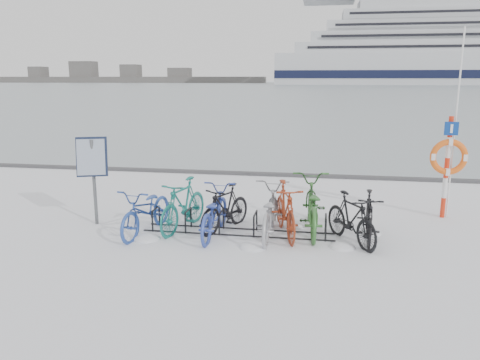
# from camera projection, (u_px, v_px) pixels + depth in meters

# --- Properties ---
(ground) EXTENTS (900.00, 900.00, 0.00)m
(ground) POSITION_uv_depth(u_px,v_px,m) (238.00, 233.00, 9.81)
(ground) COLOR white
(ground) RESTS_ON ground
(ice_sheet) EXTENTS (400.00, 298.00, 0.02)m
(ice_sheet) POSITION_uv_depth(u_px,v_px,m) (317.00, 87.00, 159.01)
(ice_sheet) COLOR #919CA4
(ice_sheet) RESTS_ON ground
(quay_edge) EXTENTS (400.00, 0.25, 0.10)m
(quay_edge) POSITION_uv_depth(u_px,v_px,m) (269.00, 174.00, 15.48)
(quay_edge) COLOR #3F3F42
(quay_edge) RESTS_ON ground
(bike_rack) EXTENTS (4.00, 0.48, 0.46)m
(bike_rack) POSITION_uv_depth(u_px,v_px,m) (238.00, 225.00, 9.77)
(bike_rack) COLOR black
(bike_rack) RESTS_ON ground
(info_board) EXTENTS (0.69, 0.45, 1.94)m
(info_board) POSITION_uv_depth(u_px,v_px,m) (92.00, 162.00, 10.09)
(info_board) COLOR #595B5E
(info_board) RESTS_ON ground
(lifebuoy_station) EXTENTS (0.82, 0.23, 4.26)m
(lifebuoy_station) POSITION_uv_depth(u_px,v_px,m) (449.00, 157.00, 10.53)
(lifebuoy_station) COLOR red
(lifebuoy_station) RESTS_ON ground
(cruise_ferry) EXTENTS (154.55, 29.11, 50.78)m
(cruise_ferry) POSITION_uv_depth(u_px,v_px,m) (456.00, 52.00, 199.22)
(cruise_ferry) COLOR silver
(cruise_ferry) RESTS_ON ground
(shoreline) EXTENTS (180.00, 12.00, 9.50)m
(shoreline) POSITION_uv_depth(u_px,v_px,m) (112.00, 78.00, 279.57)
(shoreline) COLOR #484848
(shoreline) RESTS_ON ground
(bike_0) EXTENTS (0.97, 2.05, 1.03)m
(bike_0) POSITION_uv_depth(u_px,v_px,m) (147.00, 209.00, 9.73)
(bike_0) COLOR #274697
(bike_0) RESTS_ON ground
(bike_1) EXTENTS (0.95, 1.95, 1.13)m
(bike_1) POSITION_uv_depth(u_px,v_px,m) (183.00, 203.00, 9.96)
(bike_1) COLOR #166B62
(bike_1) RESTS_ON ground
(bike_2) EXTENTS (0.74, 1.99, 1.03)m
(bike_2) POSITION_uv_depth(u_px,v_px,m) (214.00, 210.00, 9.61)
(bike_2) COLOR #2E439E
(bike_2) RESTS_ON ground
(bike_3) EXTENTS (1.14, 1.71, 1.00)m
(bike_3) POSITION_uv_depth(u_px,v_px,m) (225.00, 207.00, 9.94)
(bike_3) COLOR black
(bike_3) RESTS_ON ground
(bike_4) EXTENTS (0.73, 2.08, 1.09)m
(bike_4) POSITION_uv_depth(u_px,v_px,m) (269.00, 210.00, 9.54)
(bike_4) COLOR #93959B
(bike_4) RESTS_ON ground
(bike_5) EXTENTS (1.01, 1.96, 1.13)m
(bike_5) POSITION_uv_depth(u_px,v_px,m) (285.00, 208.00, 9.57)
(bike_5) COLOR maroon
(bike_5) RESTS_ON ground
(bike_6) EXTENTS (0.94, 2.31, 1.19)m
(bike_6) POSITION_uv_depth(u_px,v_px,m) (311.00, 204.00, 9.83)
(bike_6) COLOR #30672B
(bike_6) RESTS_ON ground
(bike_7) EXTENTS (1.27, 1.71, 1.02)m
(bike_7) POSITION_uv_depth(u_px,v_px,m) (351.00, 217.00, 9.15)
(bike_7) COLOR black
(bike_7) RESTS_ON ground
(bike_8) EXTENTS (0.56, 1.69, 1.00)m
(bike_8) POSITION_uv_depth(u_px,v_px,m) (369.00, 215.00, 9.31)
(bike_8) COLOR black
(bike_8) RESTS_ON ground
(snow_drifts) EXTENTS (5.53, 2.11, 0.19)m
(snow_drifts) POSITION_uv_depth(u_px,v_px,m) (252.00, 234.00, 9.70)
(snow_drifts) COLOR white
(snow_drifts) RESTS_ON ground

